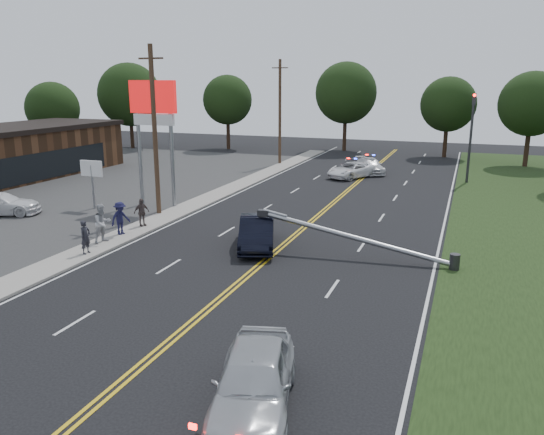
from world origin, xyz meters
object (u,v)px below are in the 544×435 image
at_px(waiting_sedan, 254,380).
at_px(parked_car, 0,204).
at_px(pylon_sign, 154,113).
at_px(bystander_d, 142,212).
at_px(bystander_a, 85,237).
at_px(utility_pole_mid, 155,131).
at_px(traffic_signal, 471,130).
at_px(emergency_a, 352,170).
at_px(small_sign, 92,173).
at_px(crashed_sedan, 257,232).
at_px(bystander_c, 120,218).
at_px(utility_pole_far, 280,112).
at_px(fallen_streetlight, 365,240).
at_px(emergency_b, 370,166).
at_px(bystander_b, 102,223).

height_order(waiting_sedan, parked_car, waiting_sedan).
distance_m(pylon_sign, bystander_d, 7.39).
bearing_deg(bystander_a, utility_pole_mid, 10.12).
relative_size(traffic_signal, emergency_a, 1.51).
relative_size(waiting_sedan, emergency_a, 1.00).
bearing_deg(traffic_signal, pylon_sign, -139.61).
height_order(small_sign, bystander_d, small_sign).
xyz_separation_m(crashed_sedan, bystander_c, (-7.42, -0.69, 0.22)).
bearing_deg(traffic_signal, utility_pole_far, 167.11).
xyz_separation_m(fallen_streetlight, emergency_b, (-4.08, 23.77, -0.26)).
relative_size(utility_pole_far, bystander_c, 5.76).
bearing_deg(emergency_b, waiting_sedan, -109.98).
bearing_deg(pylon_sign, waiting_sedan, -52.10).
relative_size(crashed_sedan, emergency_b, 1.02).
distance_m(fallen_streetlight, bystander_a, 12.91).
bearing_deg(utility_pole_far, crashed_sedan, -72.73).
distance_m(emergency_a, bystander_b, 24.37).
height_order(pylon_sign, small_sign, pylon_sign).
bearing_deg(bystander_d, parked_car, 120.30).
bearing_deg(traffic_signal, utility_pole_mid, -134.20).
bearing_deg(pylon_sign, emergency_a, 57.33).
bearing_deg(emergency_a, fallen_streetlight, -48.45).
bearing_deg(bystander_a, small_sign, 38.61).
xyz_separation_m(crashed_sedan, bystander_b, (-7.38, -2.19, 0.33)).
xyz_separation_m(crashed_sedan, waiting_sedan, (4.92, -12.34, 0.03)).
bearing_deg(small_sign, parked_car, -142.12).
relative_size(crashed_sedan, bystander_c, 2.68).
bearing_deg(traffic_signal, waiting_sedan, -97.43).
bearing_deg(emergency_a, crashed_sedan, -62.65).
distance_m(utility_pole_mid, bystander_c, 6.30).
xyz_separation_m(small_sign, fallen_streetlight, (18.19, -4.00, -1.41)).
distance_m(utility_pole_mid, bystander_b, 7.44).
xyz_separation_m(pylon_sign, waiting_sedan, (14.32, -18.39, -5.20)).
bearing_deg(bystander_c, waiting_sedan, -115.43).
height_order(traffic_signal, bystander_c, traffic_signal).
xyz_separation_m(emergency_a, bystander_d, (-7.51, -19.87, 0.25)).
distance_m(parked_car, bystander_d, 9.87).
xyz_separation_m(traffic_signal, bystander_b, (-16.78, -24.23, -3.11)).
relative_size(utility_pole_mid, bystander_b, 5.13).
height_order(small_sign, utility_pole_far, utility_pole_far).
relative_size(pylon_sign, waiting_sedan, 1.71).
distance_m(bystander_b, bystander_c, 1.50).
bearing_deg(emergency_b, pylon_sign, -146.67).
bearing_deg(crashed_sedan, emergency_b, 66.98).
bearing_deg(fallen_streetlight, utility_pole_far, 117.24).
xyz_separation_m(pylon_sign, small_sign, (-3.50, -2.00, -3.66)).
distance_m(pylon_sign, bystander_c, 8.63).
relative_size(utility_pole_mid, crashed_sedan, 2.15).
height_order(utility_pole_mid, bystander_b, utility_pole_mid).
relative_size(emergency_a, bystander_d, 3.01).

